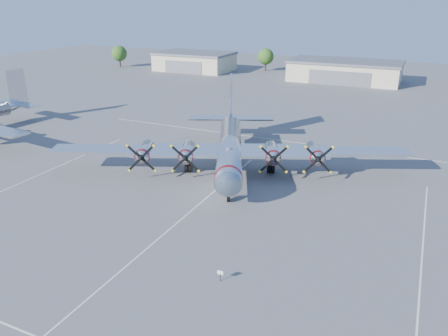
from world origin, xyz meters
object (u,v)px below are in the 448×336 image
at_px(hangar_west, 195,61).
at_px(hangar_center, 345,71).
at_px(tree_far_west, 119,53).
at_px(main_bomber_b29, 230,167).
at_px(tree_west, 266,57).
at_px(info_placard, 220,274).

distance_m(hangar_west, hangar_center, 45.00).
xyz_separation_m(tree_far_west, main_bomber_b29, (68.44, -66.74, -4.22)).
bearing_deg(tree_west, info_placard, -72.07).
bearing_deg(hangar_west, main_bomber_b29, -58.43).
distance_m(tree_west, main_bomber_b29, 82.26).
xyz_separation_m(hangar_west, hangar_center, (45.00, -0.00, -0.00)).
xyz_separation_m(hangar_west, tree_far_west, (-25.00, -3.96, 1.51)).
height_order(tree_west, main_bomber_b29, tree_west).
height_order(hangar_center, tree_west, tree_west).
bearing_deg(hangar_center, info_placard, -85.20).
distance_m(hangar_west, main_bomber_b29, 83.03).
bearing_deg(main_bomber_b29, hangar_center, 65.37).
bearing_deg(tree_west, tree_far_west, -165.07).
bearing_deg(main_bomber_b29, tree_far_west, 112.36).
height_order(hangar_west, info_placard, hangar_west).
height_order(hangar_west, tree_west, tree_west).
relative_size(hangar_center, tree_far_west, 4.31).
bearing_deg(info_placard, hangar_center, 92.50).
relative_size(hangar_west, tree_west, 3.40).
bearing_deg(main_bomber_b29, hangar_west, 98.20).
xyz_separation_m(hangar_west, main_bomber_b29, (43.44, -70.70, -2.71)).
relative_size(hangar_west, tree_far_west, 3.40).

